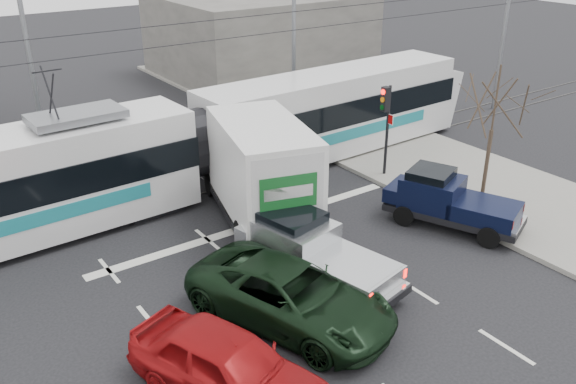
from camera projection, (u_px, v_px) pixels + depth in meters
ground at (371, 311)px, 16.24m from camera, size 120.00×120.00×0.00m
sidewalk_right at (566, 220)px, 20.93m from camera, size 6.00×60.00×0.15m
rails at (197, 186)px, 23.66m from camera, size 60.00×1.60×0.03m
building_right at (260, 35)px, 39.31m from camera, size 12.00×10.00×5.00m
bare_tree at (495, 105)px, 20.50m from camera, size 2.40×2.40×5.00m
traffic_signal at (386, 112)px, 23.32m from camera, size 0.44×0.44×3.60m
street_lamp_near at (291, 21)px, 28.34m from camera, size 2.38×0.25×9.00m
street_lamp_far at (22, 41)px, 23.79m from camera, size 2.38×0.25×9.00m
catenary at (190, 89)px, 22.05m from camera, size 60.00×0.20×7.00m
tram at (192, 146)px, 22.35m from camera, size 26.27×3.64×5.35m
silver_pickup at (310, 249)px, 17.38m from camera, size 2.78×5.40×1.87m
box_truck at (258, 171)px, 20.41m from camera, size 4.38×7.69×3.64m
navy_pickup at (446, 200)px, 20.39m from camera, size 3.23×4.76×1.89m
green_car at (291, 295)px, 15.57m from camera, size 4.26×6.12×1.55m
red_car at (228, 366)px, 13.07m from camera, size 3.46×5.13×1.62m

